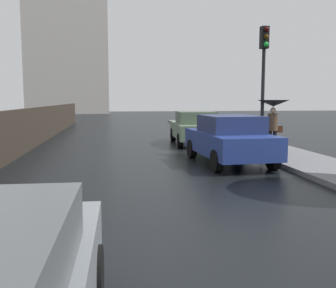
# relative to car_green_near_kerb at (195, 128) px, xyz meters

# --- Properties ---
(ground) EXTENTS (120.00, 120.00, 0.00)m
(ground) POSITION_rel_car_green_near_kerb_xyz_m (-2.74, -12.64, -0.76)
(ground) COLOR black
(car_green_near_kerb) EXTENTS (2.03, 4.09, 1.49)m
(car_green_near_kerb) POSITION_rel_car_green_near_kerb_xyz_m (0.00, 0.00, 0.00)
(car_green_near_kerb) COLOR slate
(car_green_near_kerb) RESTS_ON ground
(car_blue_far_ahead) EXTENTS (2.10, 4.17, 1.53)m
(car_blue_far_ahead) POSITION_rel_car_green_near_kerb_xyz_m (-0.02, -5.24, 0.03)
(car_blue_far_ahead) COLOR navy
(car_blue_far_ahead) RESTS_ON ground
(pedestrian_with_umbrella_near) EXTENTS (1.11, 1.11, 1.87)m
(pedestrian_with_umbrella_near) POSITION_rel_car_green_near_kerb_xyz_m (1.93, -4.05, 0.89)
(pedestrian_with_umbrella_near) COLOR black
(pedestrian_with_umbrella_near) RESTS_ON sidewalk_strip
(traffic_light) EXTENTS (0.26, 0.39, 4.37)m
(traffic_light) POSITION_rel_car_green_near_kerb_xyz_m (1.55, -4.01, 2.41)
(traffic_light) COLOR black
(traffic_light) RESTS_ON sidewalk_strip
(distant_tower) EXTENTS (12.03, 8.00, 22.54)m
(distant_tower) POSITION_rel_car_green_near_kerb_xyz_m (-10.19, 39.32, 8.85)
(distant_tower) COLOR #9E9993
(distant_tower) RESTS_ON ground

